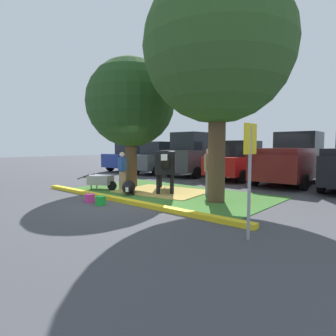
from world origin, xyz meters
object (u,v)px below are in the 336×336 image
(shade_tree_left, at_px, (131,103))
(calf_lying, at_px, (129,187))
(shade_tree_right, at_px, (218,48))
(sedan_red, at_px, (239,161))
(wheelbarrow, at_px, (101,180))
(bucket_pink, at_px, (90,198))
(bucket_green, at_px, (101,200))
(suv_dark_grey, at_px, (198,154))
(person_visitor_near, at_px, (209,170))
(pickup_truck_maroon, at_px, (293,160))
(parking_sign, at_px, (250,158))
(person_handler, at_px, (122,170))
(hatchback_white, at_px, (162,158))
(cow_holstein, at_px, (166,162))
(sedan_blue, at_px, (134,157))

(shade_tree_left, distance_m, calf_lying, 3.70)
(shade_tree_right, relative_size, sedan_red, 1.57)
(shade_tree_left, distance_m, wheelbarrow, 3.43)
(shade_tree_right, relative_size, calf_lying, 6.01)
(shade_tree_left, xyz_separation_m, bucket_pink, (1.48, -3.01, -3.40))
(calf_lying, height_order, wheelbarrow, wheelbarrow)
(bucket_green, height_order, suv_dark_grey, suv_dark_grey)
(person_visitor_near, bearing_deg, bucket_pink, -122.28)
(shade_tree_right, height_order, pickup_truck_maroon, shade_tree_right)
(calf_lying, relative_size, sedan_red, 0.26)
(parking_sign, bearing_deg, suv_dark_grey, 130.01)
(person_handler, distance_m, bucket_pink, 2.55)
(bucket_pink, bearing_deg, person_handler, 116.32)
(wheelbarrow, relative_size, pickup_truck_maroon, 0.29)
(bucket_pink, height_order, pickup_truck_maroon, pickup_truck_maroon)
(shade_tree_left, height_order, sedan_red, shade_tree_left)
(pickup_truck_maroon, bearing_deg, bucket_pink, -110.79)
(hatchback_white, xyz_separation_m, pickup_truck_maroon, (7.98, 0.32, 0.13))
(bucket_pink, bearing_deg, hatchback_white, 119.18)
(shade_tree_left, bearing_deg, parking_sign, -24.17)
(bucket_pink, relative_size, bucket_green, 1.00)
(shade_tree_left, distance_m, shade_tree_right, 4.60)
(shade_tree_right, xyz_separation_m, pickup_truck_maroon, (0.34, 6.10, -3.56))
(cow_holstein, distance_m, bucket_green, 3.24)
(bucket_green, xyz_separation_m, suv_dark_grey, (-2.74, 8.82, 1.13))
(wheelbarrow, xyz_separation_m, bucket_pink, (1.81, -1.71, -0.25))
(person_visitor_near, bearing_deg, sedan_blue, 152.10)
(cow_holstein, distance_m, sedan_red, 5.59)
(sedan_blue, height_order, sedan_red, same)
(person_handler, relative_size, parking_sign, 0.70)
(cow_holstein, relative_size, calf_lying, 2.26)
(hatchback_white, distance_m, sedan_red, 5.31)
(bucket_green, relative_size, hatchback_white, 0.08)
(shade_tree_right, bearing_deg, hatchback_white, 142.93)
(wheelbarrow, relative_size, parking_sign, 0.72)
(parking_sign, relative_size, hatchback_white, 0.49)
(sedan_blue, distance_m, suv_dark_grey, 5.39)
(bucket_green, bearing_deg, shade_tree_right, 48.16)
(shade_tree_left, distance_m, hatchback_white, 6.75)
(shade_tree_left, xyz_separation_m, person_handler, (0.39, -0.81, -2.73))
(wheelbarrow, bearing_deg, shade_tree_right, 10.71)
(hatchback_white, distance_m, pickup_truck_maroon, 7.99)
(sedan_blue, bearing_deg, suv_dark_grey, 2.72)
(person_visitor_near, relative_size, bucket_green, 5.03)
(person_handler, height_order, parking_sign, parking_sign)
(wheelbarrow, relative_size, suv_dark_grey, 0.34)
(person_visitor_near, bearing_deg, cow_holstein, -167.93)
(person_handler, height_order, bucket_green, person_handler)
(shade_tree_left, height_order, pickup_truck_maroon, shade_tree_left)
(cow_holstein, xyz_separation_m, person_visitor_near, (1.72, 0.37, -0.23))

